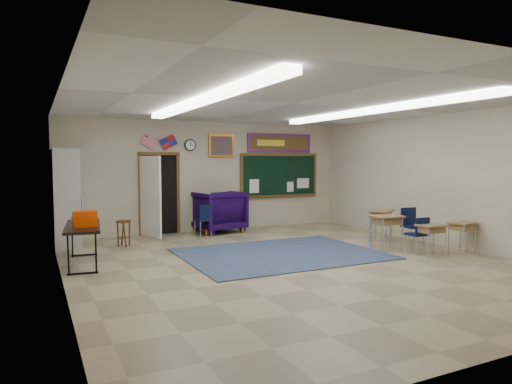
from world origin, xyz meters
name	(u,v)px	position (x,y,z in m)	size (l,w,h in m)	color
floor	(292,263)	(0.00, 0.00, 0.00)	(9.00, 9.00, 0.00)	tan
back_wall	(209,176)	(0.00, 4.50, 1.50)	(8.00, 0.04, 3.00)	beige
left_wall	(62,190)	(-4.00, 0.00, 1.50)	(0.04, 9.00, 3.00)	beige
right_wall	(445,180)	(4.00, 0.00, 1.50)	(0.04, 9.00, 3.00)	beige
ceiling	(293,103)	(0.00, 0.00, 3.00)	(8.00, 9.00, 0.04)	silver
area_rug	(281,254)	(0.20, 0.80, 0.01)	(4.00, 3.00, 0.02)	#384A6A
fluorescent_strips	(293,107)	(0.00, 0.00, 2.94)	(3.86, 6.00, 0.10)	white
doorway	(157,195)	(-1.50, 4.35, 1.06)	(1.10, 0.89, 2.16)	black
chalkboard	(280,176)	(2.20, 4.46, 1.46)	(2.55, 0.14, 1.30)	brown
bulletin_board	(280,143)	(2.20, 4.47, 2.45)	(2.10, 0.05, 0.55)	red
framed_art_print	(221,146)	(0.35, 4.47, 2.35)	(0.75, 0.05, 0.65)	#9B5E1E
wall_clock	(190,145)	(-0.55, 4.47, 2.35)	(0.32, 0.05, 0.32)	black
wall_flags	(159,140)	(-1.40, 4.44, 2.48)	(1.16, 0.06, 0.70)	red
storage_cabinet	(66,197)	(-3.71, 3.85, 1.10)	(0.59, 1.25, 2.20)	#B0B1AC
wingback_armchair	(218,211)	(0.12, 4.15, 0.56)	(1.20, 1.23, 1.12)	#150431
student_chair_reading	(203,220)	(-0.50, 3.64, 0.41)	(0.41, 0.41, 0.81)	black
student_chair_desk_a	(416,235)	(2.75, -0.40, 0.39)	(0.39, 0.39, 0.78)	black
student_chair_desk_b	(413,227)	(3.28, 0.21, 0.44)	(0.44, 0.44, 0.87)	black
student_desk_front_left	(387,231)	(2.44, 0.15, 0.42)	(0.65, 0.50, 0.76)	olive
student_desk_front_right	(381,224)	(3.04, 1.01, 0.43)	(0.80, 0.76, 0.77)	olive
student_desk_back_left	(431,239)	(2.82, -0.73, 0.36)	(0.57, 0.44, 0.65)	olive
student_desk_back_right	(462,236)	(3.65, -0.78, 0.37)	(0.61, 0.50, 0.66)	olive
folding_table	(83,243)	(-3.57, 1.61, 0.41)	(0.80, 1.86, 1.03)	black
wooden_stool	(124,233)	(-2.57, 3.12, 0.30)	(0.33, 0.33, 0.59)	#523618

